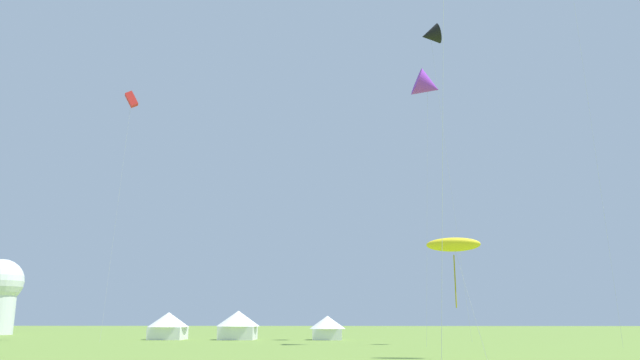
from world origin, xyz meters
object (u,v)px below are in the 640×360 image
kite_purple_delta (428,86)px  kite_black_delta (430,35)px  kite_red_box (131,100)px  festival_tent_left (168,324)px  festival_tent_right (327,326)px  festival_tent_center (238,324)px  kite_yellow_parafoil (453,245)px

kite_purple_delta → kite_black_delta: bearing=78.6°
kite_red_box → festival_tent_left: kite_red_box is taller
festival_tent_right → kite_black_delta: bearing=-20.7°
kite_black_delta → festival_tent_right: 34.39m
festival_tent_left → festival_tent_center: bearing=0.0°
kite_yellow_parafoil → kite_purple_delta: bearing=85.2°
kite_purple_delta → festival_tent_right: size_ratio=6.27×
kite_yellow_parafoil → kite_purple_delta: size_ratio=0.28×
kite_purple_delta → festival_tent_left: 37.78m
kite_yellow_parafoil → festival_tent_left: bearing=129.1°
kite_purple_delta → festival_tent_left: (-27.16, 15.26, -21.38)m
festival_tent_right → kite_red_box: bearing=-165.8°
kite_red_box → festival_tent_center: 27.29m
festival_tent_right → kite_purple_delta: bearing=-57.7°
kite_purple_delta → festival_tent_center: bearing=141.9°
kite_red_box → kite_purple_delta: 32.74m
kite_yellow_parafoil → festival_tent_right: (-8.27, 31.76, -5.02)m
festival_tent_center → kite_yellow_parafoil: bearing=-60.4°
kite_red_box → festival_tent_center: (11.67, 5.44, -24.07)m
kite_yellow_parafoil → festival_tent_center: bearing=119.6°
kite_red_box → festival_tent_center: kite_red_box is taller
festival_tent_left → kite_black_delta: bearing=-8.7°
kite_purple_delta → festival_tent_right: kite_purple_delta is taller
kite_red_box → kite_yellow_parafoil: 44.17m
kite_red_box → festival_tent_center: size_ratio=5.63×
kite_purple_delta → festival_tent_left: bearing=150.7°
kite_black_delta → kite_purple_delta: 15.13m
kite_red_box → festival_tent_right: 32.92m
kite_red_box → festival_tent_right: bearing=14.2°
kite_red_box → kite_purple_delta: bearing=-17.5°
kite_yellow_parafoil → kite_black_delta: kite_black_delta is taller
kite_black_delta → festival_tent_left: (-29.33, 4.48, -31.77)m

